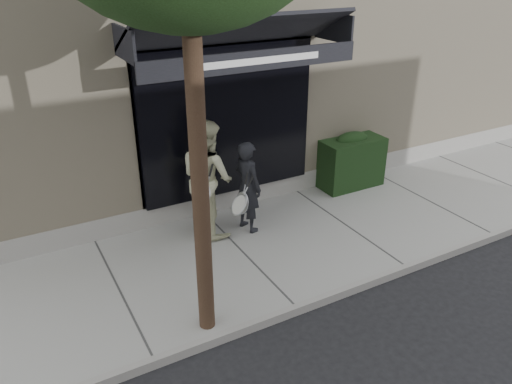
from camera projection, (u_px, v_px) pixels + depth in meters
ground at (343, 229)px, 8.90m from camera, size 80.00×80.00×0.00m
sidewalk at (343, 226)px, 8.87m from camera, size 20.00×3.00×0.12m
curb at (405, 269)px, 7.64m from camera, size 20.00×0.10×0.14m
building_facade at (219, 34)px, 11.62m from camera, size 14.30×8.04×5.64m
hedge at (350, 160)px, 10.08m from camera, size 1.30×0.70×1.14m
pedestrian_front at (247, 187)px, 8.33m from camera, size 0.69×0.80×1.59m
pedestrian_back at (207, 178)px, 8.20m from camera, size 0.94×1.10×1.98m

